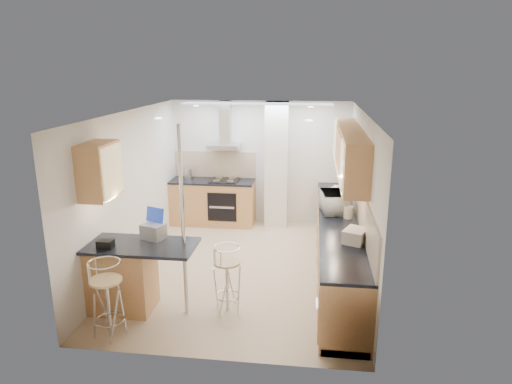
# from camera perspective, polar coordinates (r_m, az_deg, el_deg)

# --- Properties ---
(ground) EXTENTS (4.80, 4.80, 0.00)m
(ground) POSITION_cam_1_polar(r_m,az_deg,el_deg) (7.49, -1.63, -9.49)
(ground) COLOR tan
(ground) RESTS_ON ground
(room_shell) EXTENTS (3.64, 4.84, 2.51)m
(room_shell) POSITION_cam_1_polar(r_m,az_deg,el_deg) (7.30, 1.25, 2.66)
(room_shell) COLOR silver
(room_shell) RESTS_ON ground
(right_counter) EXTENTS (0.63, 4.40, 0.92)m
(right_counter) POSITION_cam_1_polar(r_m,az_deg,el_deg) (7.24, 10.23, -6.67)
(right_counter) COLOR #A77A43
(right_counter) RESTS_ON ground
(back_counter) EXTENTS (1.70, 0.63, 0.92)m
(back_counter) POSITION_cam_1_polar(r_m,az_deg,el_deg) (9.43, -5.40, -1.23)
(back_counter) COLOR #A77A43
(back_counter) RESTS_ON ground
(peninsula) EXTENTS (1.47, 0.72, 0.94)m
(peninsula) POSITION_cam_1_polar(r_m,az_deg,el_deg) (6.30, -14.10, -10.29)
(peninsula) COLOR #A77A43
(peninsula) RESTS_ON ground
(microwave) EXTENTS (0.48, 0.64, 0.32)m
(microwave) POSITION_cam_1_polar(r_m,az_deg,el_deg) (7.32, 9.79, -1.26)
(microwave) COLOR white
(microwave) RESTS_ON right_counter
(laptop) EXTENTS (0.35, 0.31, 0.20)m
(laptop) POSITION_cam_1_polar(r_m,az_deg,el_deg) (6.23, -12.71, -4.83)
(laptop) COLOR #ACAFB4
(laptop) RESTS_ON peninsula
(bag) EXTENTS (0.20, 0.15, 0.11)m
(bag) POSITION_cam_1_polar(r_m,az_deg,el_deg) (6.09, -18.30, -6.20)
(bag) COLOR black
(bag) RESTS_ON peninsula
(bar_stool_near) EXTENTS (0.42, 0.42, 0.99)m
(bar_stool_near) POSITION_cam_1_polar(r_m,az_deg,el_deg) (5.83, -18.09, -12.63)
(bar_stool_near) COLOR #DEB577
(bar_stool_near) RESTS_ON ground
(bar_stool_end) EXTENTS (0.53, 0.53, 0.91)m
(bar_stool_end) POSITION_cam_1_polar(r_m,az_deg,el_deg) (6.13, -3.63, -10.74)
(bar_stool_end) COLOR #DEB577
(bar_stool_end) RESTS_ON ground
(jar_a) EXTENTS (0.16, 0.16, 0.16)m
(jar_a) POSITION_cam_1_polar(r_m,az_deg,el_deg) (8.24, 9.76, 0.04)
(jar_a) COLOR beige
(jar_a) RESTS_ON right_counter
(jar_b) EXTENTS (0.11, 0.11, 0.13)m
(jar_b) POSITION_cam_1_polar(r_m,az_deg,el_deg) (8.47, 10.01, 0.36)
(jar_b) COLOR beige
(jar_b) RESTS_ON right_counter
(jar_c) EXTENTS (0.16, 0.16, 0.19)m
(jar_c) POSITION_cam_1_polar(r_m,az_deg,el_deg) (7.08, 11.46, -2.49)
(jar_c) COLOR #BEB698
(jar_c) RESTS_ON right_counter
(jar_d) EXTENTS (0.11, 0.11, 0.14)m
(jar_d) POSITION_cam_1_polar(r_m,az_deg,el_deg) (6.09, 11.30, -5.73)
(jar_d) COLOR white
(jar_d) RESTS_ON right_counter
(bread_bin) EXTENTS (0.38, 0.42, 0.18)m
(bread_bin) POSITION_cam_1_polar(r_m,az_deg,el_deg) (6.16, 12.30, -5.36)
(bread_bin) COLOR beige
(bread_bin) RESTS_ON right_counter
(kettle) EXTENTS (0.16, 0.16, 0.21)m
(kettle) POSITION_cam_1_polar(r_m,az_deg,el_deg) (9.48, -8.50, 2.28)
(kettle) COLOR silver
(kettle) RESTS_ON back_counter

